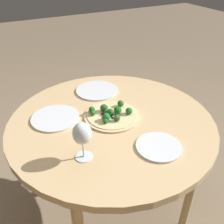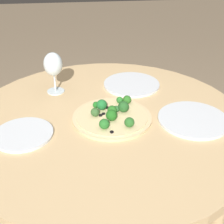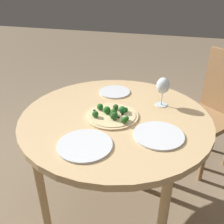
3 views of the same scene
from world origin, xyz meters
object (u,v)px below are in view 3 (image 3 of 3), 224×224
at_px(wine_glass, 163,86).
at_px(plate_side, 115,92).
at_px(pizza, 112,114).
at_px(plate_far, 159,135).
at_px(plate_near, 85,145).
at_px(chair, 212,108).

height_order(wine_glass, plate_side, wine_glass).
relative_size(pizza, plate_far, 1.18).
bearing_deg(pizza, plate_far, -23.82).
xyz_separation_m(plate_near, plate_side, (-0.02, 0.64, 0.00)).
distance_m(pizza, plate_side, 0.34).
xyz_separation_m(wine_glass, plate_far, (0.03, -0.35, -0.12)).
bearing_deg(pizza, chair, 50.08).
height_order(chair, plate_far, chair).
bearing_deg(plate_far, plate_side, 128.22).
height_order(pizza, plate_far, pizza).
height_order(plate_far, plate_side, same).
relative_size(pizza, wine_glass, 1.67).
height_order(plate_near, plate_side, same).
relative_size(chair, plate_side, 4.60).
distance_m(plate_near, plate_far, 0.38).
distance_m(chair, plate_far, 1.00).
relative_size(plate_near, plate_side, 1.26).
bearing_deg(chair, plate_near, -82.72).
xyz_separation_m(pizza, plate_near, (-0.05, -0.31, -0.01)).
bearing_deg(chair, plate_side, -108.25).
bearing_deg(plate_near, wine_glass, 59.99).
distance_m(pizza, wine_glass, 0.36).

